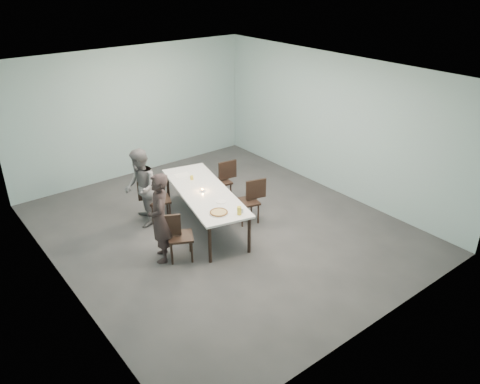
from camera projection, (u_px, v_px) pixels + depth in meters
ground at (222, 228)px, 9.10m from camera, size 7.00×7.00×0.00m
room_shell at (220, 129)px, 8.21m from camera, size 6.02×7.02×3.01m
table at (204, 193)px, 8.90m from camera, size 1.48×2.74×0.75m
chair_near_left at (176, 234)px, 7.95m from camera, size 0.65×0.57×0.87m
chair_far_left at (155, 197)px, 9.19m from camera, size 0.65×0.54×0.87m
chair_near_right at (251, 198)px, 9.16m from camera, size 0.65×0.52×0.87m
chair_far_right at (223, 178)px, 9.99m from camera, size 0.64×0.48×0.87m
diner_near at (160, 218)px, 7.83m from camera, size 0.60×0.69×1.60m
diner_far at (141, 188)px, 8.94m from camera, size 0.81×0.91×1.54m
pizza at (219, 212)px, 8.07m from camera, size 0.34×0.34×0.04m
side_plate at (221, 202)px, 8.46m from camera, size 0.18×0.18×0.01m
beer_glass at (239, 211)px, 8.01m from camera, size 0.08×0.08×0.15m
water_tumbler at (241, 210)px, 8.08m from camera, size 0.08×0.08×0.09m
tealight at (203, 190)px, 8.84m from camera, size 0.06×0.06×0.05m
amber_tumbler at (192, 178)px, 9.32m from camera, size 0.07×0.07×0.08m
menu at (182, 175)px, 9.53m from camera, size 0.34×0.28×0.01m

